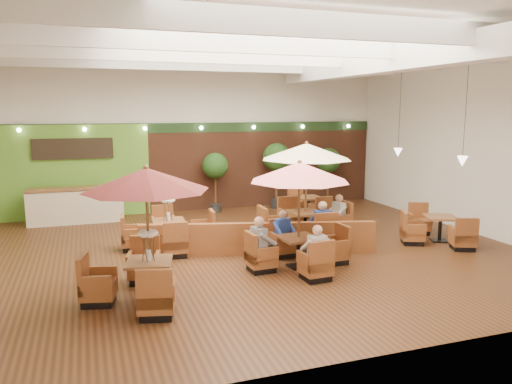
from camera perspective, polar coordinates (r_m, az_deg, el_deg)
name	(u,v)px	position (r m, az deg, el deg)	size (l,w,h in m)	color
room	(246,112)	(13.97, -1.17, 9.09)	(14.04, 14.00, 5.52)	#381E0F
service_counter	(76,205)	(17.47, -19.89, -1.45)	(3.00, 0.75, 1.18)	beige
booth_divider	(258,239)	(12.87, 0.27, -5.37)	(6.09, 0.18, 0.84)	brown
table_0	(144,204)	(9.86, -12.73, -1.38)	(2.59, 2.72, 2.67)	brown
table_1	(299,195)	(11.63, 4.96, -0.29)	(2.53, 2.53, 2.57)	brown
table_2	(306,174)	(14.22, 5.75, 2.09)	(2.75, 2.75, 2.82)	brown
table_3	(169,232)	(13.79, -9.94, -4.50)	(2.56, 2.56, 1.53)	brown
table_4	(432,230)	(14.97, 19.46, -4.13)	(1.85, 2.62, 0.92)	brown
table_5	(308,207)	(17.43, 6.01, -1.74)	(0.82, 2.42, 0.91)	brown
topiary_0	(215,168)	(18.06, -4.69, 2.75)	(0.93, 0.93, 2.17)	black
topiary_1	(277,160)	(18.77, 2.38, 3.68)	(1.06, 1.06, 2.46)	black
topiary_2	(328,163)	(19.67, 8.27, 3.34)	(0.96, 0.96, 2.22)	black
diner_0	(316,247)	(11.02, 6.87, -6.20)	(0.39, 0.31, 0.79)	silver
diner_1	(284,228)	(12.69, 3.17, -4.17)	(0.38, 0.32, 0.73)	#2849AE
diner_2	(261,239)	(11.50, 0.59, -5.37)	(0.38, 0.44, 0.84)	gray
diner_3	(322,220)	(13.50, 7.50, -3.22)	(0.42, 0.34, 0.84)	#2849AE
diner_4	(338,211)	(14.86, 9.30, -2.17)	(0.36, 0.41, 0.79)	silver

